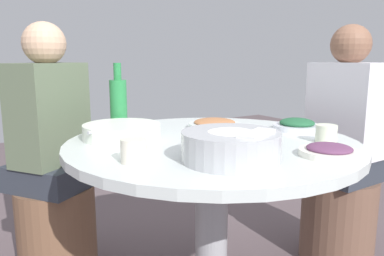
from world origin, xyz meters
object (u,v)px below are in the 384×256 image
object	(u,v)px
tea_cup_far	(326,134)
dish_eggplant	(329,151)
soup_bowl	(122,132)
diner_right	(50,121)
stool_for_diner_right	(57,230)
dish_tofu_braise	(215,124)
stool_for_diner_left	(337,218)
dish_greens	(297,125)
tea_cup_near	(134,151)
round_dining_table	(212,173)
diner_left	(345,116)
green_bottle	(118,102)
rice_bowl	(231,146)

from	to	relation	value
tea_cup_far	dish_eggplant	bearing A→B (deg)	130.39
soup_bowl	diner_right	distance (m)	0.47
stool_for_diner_right	diner_right	world-z (taller)	diner_right
dish_tofu_braise	soup_bowl	bearing A→B (deg)	85.69
stool_for_diner_left	soup_bowl	bearing A→B (deg)	78.59
dish_greens	tea_cup_far	world-z (taller)	tea_cup_far
soup_bowl	tea_cup_near	size ratio (longest dim) A/B	3.93
soup_bowl	diner_right	size ratio (longest dim) A/B	0.41
round_dining_table	stool_for_diner_right	size ratio (longest dim) A/B	2.49
stool_for_diner_right	diner_right	size ratio (longest dim) A/B	0.58
soup_bowl	diner_right	world-z (taller)	diner_right
diner_right	diner_left	bearing A→B (deg)	-117.51
green_bottle	dish_greens	bearing A→B (deg)	-127.57
soup_bowl	green_bottle	world-z (taller)	green_bottle
tea_cup_near	stool_for_diner_left	xyz separation A→B (m)	(0.12, -1.19, -0.55)
round_dining_table	rice_bowl	xyz separation A→B (m)	(-0.26, 0.12, 0.18)
dish_greens	green_bottle	bearing A→B (deg)	52.43
dish_tofu_braise	diner_right	bearing A→B (deg)	51.75
tea_cup_near	diner_right	xyz separation A→B (m)	(0.78, 0.07, -0.01)
green_bottle	stool_for_diner_right	bearing A→B (deg)	51.52
green_bottle	soup_bowl	bearing A→B (deg)	160.20
dish_eggplant	stool_for_diner_right	size ratio (longest dim) A/B	0.43
dish_greens	diner_right	bearing A→B (deg)	52.17
diner_left	stool_for_diner_left	bearing A→B (deg)	-90.90
soup_bowl	diner_left	xyz separation A→B (m)	(-0.22, -1.09, -0.00)
round_dining_table	dish_eggplant	distance (m)	0.45
tea_cup_far	soup_bowl	bearing A→B (deg)	51.79
dish_eggplant	dish_greens	bearing A→B (deg)	-35.64
round_dining_table	dish_eggplant	world-z (taller)	dish_eggplant
soup_bowl	tea_cup_far	size ratio (longest dim) A/B	3.99
tea_cup_far	stool_for_diner_right	world-z (taller)	tea_cup_far
soup_bowl	green_bottle	xyz separation A→B (m)	(0.23, -0.08, 0.09)
round_dining_table	diner_left	distance (m)	0.83
dish_tofu_braise	tea_cup_far	xyz separation A→B (m)	(-0.45, -0.18, 0.01)
tea_cup_near	stool_for_diner_right	bearing A→B (deg)	4.94
dish_tofu_braise	green_bottle	bearing A→B (deg)	51.93
round_dining_table	tea_cup_near	xyz separation A→B (m)	(-0.12, 0.38, 0.17)
soup_bowl	dish_eggplant	size ratio (longest dim) A/B	1.63
rice_bowl	tea_cup_near	distance (m)	0.29
tea_cup_near	stool_for_diner_right	world-z (taller)	tea_cup_near
green_bottle	diner_right	size ratio (longest dim) A/B	0.38
round_dining_table	stool_for_diner_right	bearing A→B (deg)	34.04
tea_cup_near	stool_for_diner_right	size ratio (longest dim) A/B	0.18
dish_tofu_braise	diner_right	world-z (taller)	diner_right
diner_left	tea_cup_far	bearing A→B (deg)	118.13
diner_right	soup_bowl	bearing A→B (deg)	-158.51
stool_for_diner_right	diner_right	bearing A→B (deg)	90.00
rice_bowl	green_bottle	distance (m)	0.72
tea_cup_far	diner_left	distance (m)	0.55
stool_for_diner_right	diner_right	xyz separation A→B (m)	(0.00, 0.00, 0.54)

